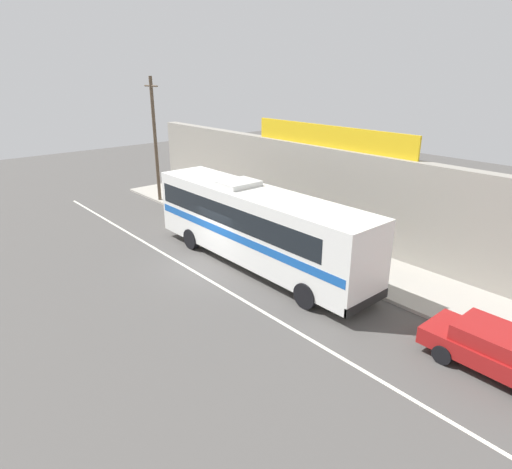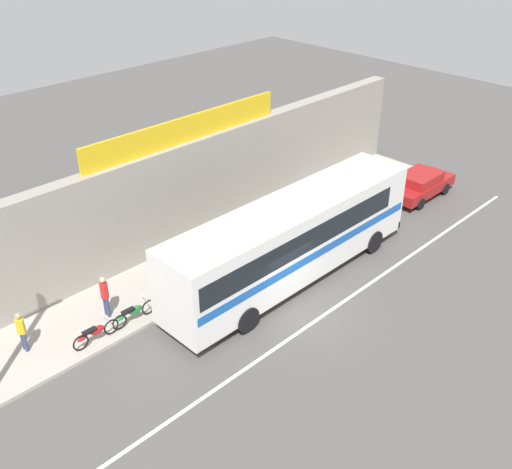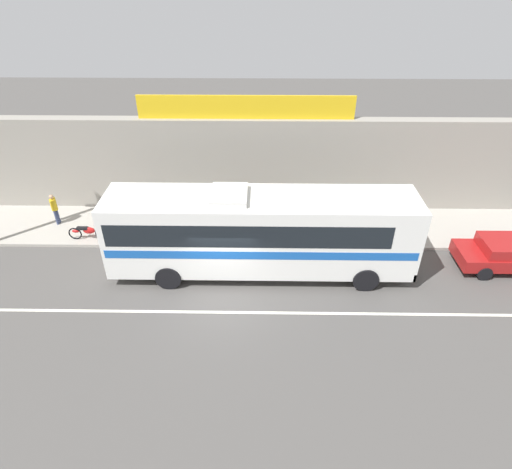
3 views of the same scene
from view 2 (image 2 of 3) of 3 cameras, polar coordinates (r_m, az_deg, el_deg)
The scene contains 12 objects.
ground_plane at distance 23.36m, azimuth 4.18°, elevation -7.41°, with size 70.00×70.00×0.00m, color #4F4C49.
sidewalk_slab at distance 26.35m, azimuth -4.31°, elevation -2.37°, with size 30.00×3.60×0.14m, color #A8A399.
storefront_facade at distance 26.68m, azimuth -7.54°, elevation 3.63°, with size 30.00×0.70×4.80m, color gray.
storefront_billboard at distance 25.91m, azimuth -6.72°, elevation 9.99°, with size 10.26×0.12×1.10m, color gold.
road_center_stripe at distance 22.97m, azimuth 5.68°, elevation -8.25°, with size 30.00×0.14×0.01m, color silver.
intercity_bus at distance 24.05m, azimuth 3.35°, elevation -0.21°, with size 12.37×2.62×3.78m.
parked_car at distance 32.64m, azimuth 15.41°, elevation 4.69°, with size 4.23×1.88×1.37m.
motorcycle_green at distance 22.82m, azimuth -11.67°, elevation -7.33°, with size 1.93×0.56×0.94m.
motorcycle_red at distance 22.20m, azimuth -15.15°, elevation -9.06°, with size 1.87×0.56×0.94m.
pedestrian_by_curb at distance 22.35m, azimuth -21.57°, elevation -8.43°, with size 0.30×0.48×1.59m.
pedestrian_far_right at distance 23.00m, azimuth -14.30°, elevation -5.49°, with size 0.30×0.48×1.75m.
pedestrian_far_left at distance 26.32m, azimuth -1.60°, elevation 0.34°, with size 0.30×0.48×1.69m.
Camera 2 is at (-14.19, -11.88, 14.26)m, focal length 41.77 mm.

